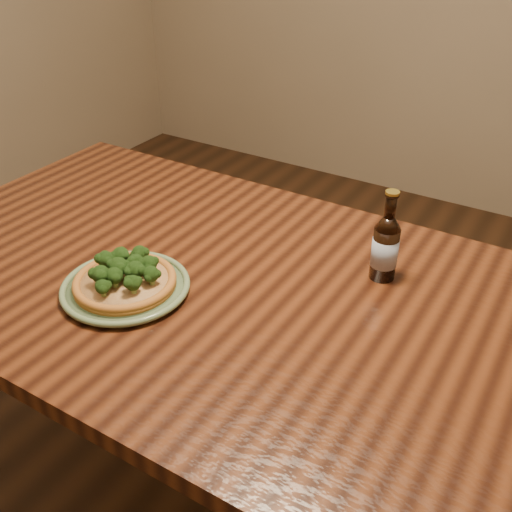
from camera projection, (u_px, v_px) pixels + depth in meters
The scene contains 4 objects.
table at pixel (226, 314), 1.34m from camera, with size 1.60×0.90×0.75m.
plate at pixel (126, 287), 1.25m from camera, with size 0.27×0.27×0.02m.
pizza at pixel (125, 278), 1.24m from camera, with size 0.21×0.21×0.07m.
beer_bottle at pixel (385, 247), 1.26m from camera, with size 0.06×0.06×0.20m.
Camera 1 is at (0.61, -0.77, 1.48)m, focal length 42.00 mm.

